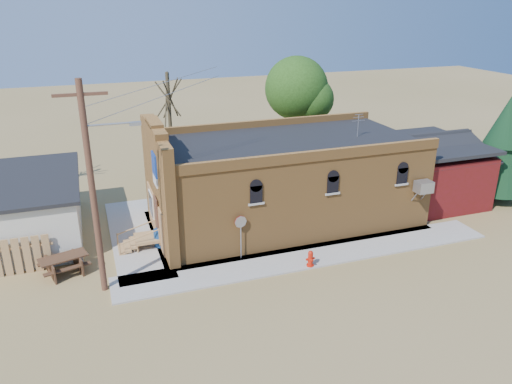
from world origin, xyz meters
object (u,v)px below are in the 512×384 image
object	(u,v)px
brick_bar	(280,181)
stop_sign	(241,226)
utility_pole	(93,186)
picnic_table	(64,262)
fire_hydrant	(310,258)
trash_barrel	(160,238)

from	to	relation	value
brick_bar	stop_sign	xyz separation A→B (m)	(-3.47, -3.69, -0.57)
utility_pole	picnic_table	xyz separation A→B (m)	(-1.68, 2.00, -4.21)
utility_pole	fire_hydrant	size ratio (longest dim) A/B	11.52
utility_pole	picnic_table	size ratio (longest dim) A/B	3.75
fire_hydrant	stop_sign	distance (m)	3.58
brick_bar	stop_sign	world-z (taller)	brick_bar
trash_barrel	picnic_table	size ratio (longest dim) A/B	0.37
brick_bar	fire_hydrant	world-z (taller)	brick_bar
fire_hydrant	trash_barrel	xyz separation A→B (m)	(-6.28, 4.35, 0.06)
brick_bar	picnic_table	world-z (taller)	brick_bar
utility_pole	brick_bar	bearing A→B (deg)	23.69
brick_bar	picnic_table	xyz separation A→B (m)	(-11.46, -2.29, -1.78)
utility_pole	trash_barrel	distance (m)	6.00
utility_pole	stop_sign	size ratio (longest dim) A/B	4.09
brick_bar	trash_barrel	world-z (taller)	brick_bar
brick_bar	fire_hydrant	xyz separation A→B (m)	(-0.66, -5.50, -1.87)
picnic_table	trash_barrel	bearing A→B (deg)	-1.58
brick_bar	stop_sign	distance (m)	5.10
picnic_table	fire_hydrant	bearing A→B (deg)	-32.39
fire_hydrant	picnic_table	bearing A→B (deg)	151.48
stop_sign	picnic_table	bearing A→B (deg)	-173.71
utility_pole	picnic_table	bearing A→B (deg)	129.95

